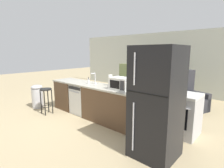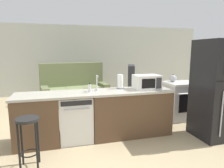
% 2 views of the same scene
% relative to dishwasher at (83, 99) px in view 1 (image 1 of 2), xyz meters
% --- Properties ---
extents(ground_plane, '(24.00, 24.00, 0.00)m').
position_rel_dishwasher_xyz_m(ground_plane, '(0.25, 0.00, -0.42)').
color(ground_plane, tan).
extents(wall_back, '(10.00, 0.06, 2.60)m').
position_rel_dishwasher_xyz_m(wall_back, '(0.55, 4.20, 0.88)').
color(wall_back, beige).
rests_on(wall_back, ground_plane).
extents(kitchen_counter, '(2.94, 0.66, 0.90)m').
position_rel_dishwasher_xyz_m(kitchen_counter, '(0.49, 0.00, -0.00)').
color(kitchen_counter, brown).
rests_on(kitchen_counter, ground_plane).
extents(dishwasher, '(0.58, 0.61, 0.84)m').
position_rel_dishwasher_xyz_m(dishwasher, '(0.00, 0.00, 0.00)').
color(dishwasher, silver).
rests_on(dishwasher, ground_plane).
extents(stove_range, '(0.76, 0.68, 0.90)m').
position_rel_dishwasher_xyz_m(stove_range, '(2.60, 0.55, 0.03)').
color(stove_range, '#B7B7BC').
rests_on(stove_range, ground_plane).
extents(refrigerator, '(0.72, 0.73, 1.86)m').
position_rel_dishwasher_xyz_m(refrigerator, '(2.60, -0.55, 0.51)').
color(refrigerator, black).
rests_on(refrigerator, ground_plane).
extents(microwave, '(0.50, 0.37, 0.28)m').
position_rel_dishwasher_xyz_m(microwave, '(1.41, -0.00, 0.62)').
color(microwave, white).
rests_on(microwave, kitchen_counter).
extents(sink_faucet, '(0.07, 0.18, 0.30)m').
position_rel_dishwasher_xyz_m(sink_faucet, '(0.42, 0.08, 0.61)').
color(sink_faucet, silver).
rests_on(sink_faucet, kitchen_counter).
extents(paper_towel_roll, '(0.14, 0.14, 0.28)m').
position_rel_dishwasher_xyz_m(paper_towel_roll, '(0.92, 0.17, 0.62)').
color(paper_towel_roll, '#4C4C51').
rests_on(paper_towel_roll, kitchen_counter).
extents(soap_bottle, '(0.06, 0.06, 0.18)m').
position_rel_dishwasher_xyz_m(soap_bottle, '(0.27, -0.01, 0.55)').
color(soap_bottle, silver).
rests_on(soap_bottle, kitchen_counter).
extents(kettle, '(0.21, 0.17, 0.19)m').
position_rel_dishwasher_xyz_m(kettle, '(2.43, 0.68, 0.56)').
color(kettle, '#B2B2B7').
rests_on(kettle, stove_range).
extents(bar_stool, '(0.32, 0.32, 0.74)m').
position_rel_dishwasher_xyz_m(bar_stool, '(-0.72, -0.75, 0.11)').
color(bar_stool, black).
rests_on(bar_stool, ground_plane).
extents(trash_bin, '(0.35, 0.35, 0.74)m').
position_rel_dishwasher_xyz_m(trash_bin, '(-1.45, -0.67, -0.04)').
color(trash_bin, '#B7B7BC').
rests_on(trash_bin, ground_plane).
extents(couch, '(2.11, 1.18, 1.27)m').
position_rel_dishwasher_xyz_m(couch, '(0.19, 2.68, -0.03)').
color(couch, '#667047').
rests_on(couch, ground_plane).
extents(armchair, '(1.04, 1.07, 1.20)m').
position_rel_dishwasher_xyz_m(armchair, '(2.17, 2.30, -0.07)').
color(armchair, '#2D2D33').
rests_on(armchair, ground_plane).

